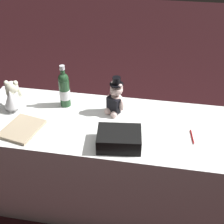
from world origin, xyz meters
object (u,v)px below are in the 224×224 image
at_px(champagne_bottle, 64,89).
at_px(signing_pen, 192,137).
at_px(teddy_bear_groom, 116,100).
at_px(gift_case_black, 119,139).
at_px(guestbook, 22,129).
at_px(teddy_bear_bride, 13,97).

height_order(champagne_bottle, signing_pen, champagne_bottle).
xyz_separation_m(teddy_bear_groom, signing_pen, (-0.54, 0.20, -0.11)).
bearing_deg(teddy_bear_groom, signing_pen, 159.85).
xyz_separation_m(champagne_bottle, gift_case_black, (-0.47, 0.38, -0.09)).
relative_size(signing_pen, guestbook, 0.55).
bearing_deg(guestbook, teddy_bear_groom, -139.82).
bearing_deg(guestbook, teddy_bear_bride, -44.23).
distance_m(teddy_bear_bride, gift_case_black, 0.87).
bearing_deg(champagne_bottle, gift_case_black, 140.61).
xyz_separation_m(teddy_bear_groom, gift_case_black, (-0.08, 0.35, -0.06)).
relative_size(teddy_bear_bride, champagne_bottle, 0.68).
height_order(teddy_bear_groom, teddy_bear_bride, teddy_bear_groom).
xyz_separation_m(teddy_bear_bride, guestbook, (-0.16, 0.24, -0.09)).
bearing_deg(teddy_bear_groom, champagne_bottle, -4.87).
bearing_deg(teddy_bear_bride, champagne_bottle, -163.83).
relative_size(teddy_bear_groom, guestbook, 1.08).
bearing_deg(champagne_bottle, guestbook, 59.83).
relative_size(gift_case_black, guestbook, 1.11).
relative_size(teddy_bear_groom, signing_pen, 1.97).
distance_m(teddy_bear_groom, guestbook, 0.67).
bearing_deg(champagne_bottle, teddy_bear_bride, 16.17).
bearing_deg(teddy_bear_groom, gift_case_black, 102.95).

